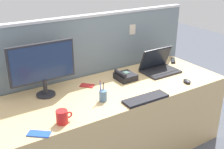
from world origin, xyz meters
The scene contains 12 objects.
desk centered at (0.00, 0.00, 0.36)m, with size 2.19×0.80×0.72m, color tan.
cubicle_divider centered at (0.00, 0.44, 0.67)m, with size 2.33×0.08×1.34m.
desktop_monitor centered at (-0.59, 0.21, 1.01)m, with size 0.57×0.17×0.47m.
laptop centered at (0.62, 0.10, 0.79)m, with size 0.38×0.27×0.25m.
desk_phone centered at (0.19, 0.11, 0.76)m, with size 0.18×0.19×0.10m.
keyboard_main centered at (0.10, -0.33, 0.73)m, with size 0.41×0.13×0.02m, color black.
computer_mouse_right_hand centered at (0.65, -0.27, 0.74)m, with size 0.06×0.10×0.03m, color #232328.
pen_cup centered at (-0.22, -0.15, 0.77)m, with size 0.07×0.07×0.19m.
cell_phone_red_case centered at (-0.20, 0.18, 0.73)m, with size 0.07×0.13×0.01m, color #B22323.
cell_phone_blue_case centered at (-0.84, -0.33, 0.73)m, with size 0.07×0.16×0.01m, color blue.
tv_remote centered at (0.97, 0.24, 0.73)m, with size 0.04×0.17×0.02m, color black.
coffee_mug centered at (-0.64, -0.29, 0.78)m, with size 0.12×0.09×0.10m.
Camera 1 is at (-1.27, -1.94, 1.84)m, focal length 44.54 mm.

